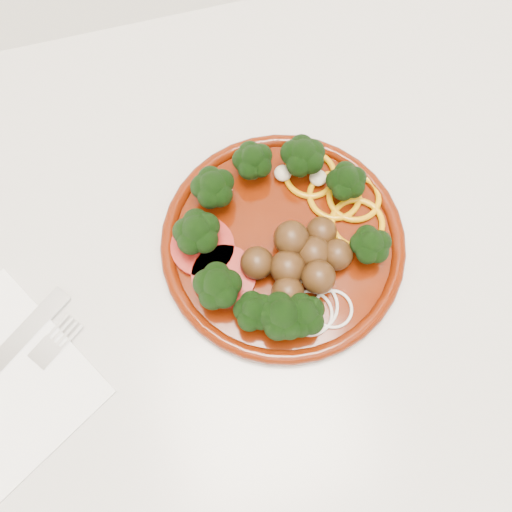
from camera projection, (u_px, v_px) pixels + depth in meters
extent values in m
cube|color=beige|center=(302.00, 324.00, 1.02)|extent=(2.40, 0.60, 0.87)
cube|color=beige|center=(336.00, 227.00, 0.59)|extent=(2.40, 0.60, 0.03)
cylinder|color=#4A1203|center=(283.00, 244.00, 0.56)|extent=(0.24, 0.24, 0.01)
torus|color=#4A1203|center=(283.00, 242.00, 0.56)|extent=(0.24, 0.24, 0.01)
sphere|color=#432910|center=(337.00, 254.00, 0.54)|extent=(0.03, 0.03, 0.03)
sphere|color=#432910|center=(257.00, 263.00, 0.53)|extent=(0.03, 0.03, 0.03)
sphere|color=#432910|center=(321.00, 231.00, 0.54)|extent=(0.03, 0.03, 0.03)
sphere|color=#432910|center=(291.00, 241.00, 0.54)|extent=(0.03, 0.03, 0.03)
sphere|color=#432910|center=(318.00, 279.00, 0.53)|extent=(0.03, 0.03, 0.03)
sphere|color=#432910|center=(313.00, 253.00, 0.54)|extent=(0.03, 0.03, 0.03)
sphere|color=#432910|center=(288.00, 292.00, 0.52)|extent=(0.03, 0.03, 0.03)
sphere|color=#432910|center=(287.00, 268.00, 0.53)|extent=(0.03, 0.03, 0.03)
torus|color=#CC8707|center=(334.00, 196.00, 0.57)|extent=(0.06, 0.06, 0.01)
torus|color=#CC8707|center=(357.00, 223.00, 0.56)|extent=(0.06, 0.06, 0.01)
torus|color=#CC8707|center=(310.00, 174.00, 0.58)|extent=(0.06, 0.06, 0.01)
torus|color=#CC8707|center=(354.00, 197.00, 0.57)|extent=(0.06, 0.06, 0.01)
cylinder|color=#720A07|center=(203.00, 247.00, 0.55)|extent=(0.06, 0.06, 0.01)
cylinder|color=#720A07|center=(224.00, 276.00, 0.54)|extent=(0.06, 0.06, 0.01)
torus|color=beige|center=(309.00, 313.00, 0.53)|extent=(0.05, 0.05, 0.00)
torus|color=beige|center=(333.00, 309.00, 0.53)|extent=(0.04, 0.04, 0.00)
torus|color=beige|center=(311.00, 305.00, 0.53)|extent=(0.05, 0.05, 0.00)
ellipsoid|color=#C6B793|center=(283.00, 174.00, 0.57)|extent=(0.02, 0.02, 0.01)
ellipsoid|color=#C6B793|center=(224.00, 190.00, 0.57)|extent=(0.02, 0.02, 0.01)
ellipsoid|color=#C6B793|center=(318.00, 178.00, 0.57)|extent=(0.02, 0.02, 0.01)
cube|color=silver|center=(21.00, 338.00, 0.53)|extent=(0.10, 0.08, 0.00)
cube|color=silver|center=(45.00, 353.00, 0.53)|extent=(0.03, 0.03, 0.00)
cube|color=silver|center=(71.00, 338.00, 0.53)|extent=(0.03, 0.02, 0.00)
cube|color=silver|center=(67.00, 334.00, 0.53)|extent=(0.03, 0.02, 0.00)
cube|color=silver|center=(62.00, 330.00, 0.53)|extent=(0.03, 0.02, 0.00)
cube|color=silver|center=(58.00, 326.00, 0.54)|extent=(0.03, 0.02, 0.00)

